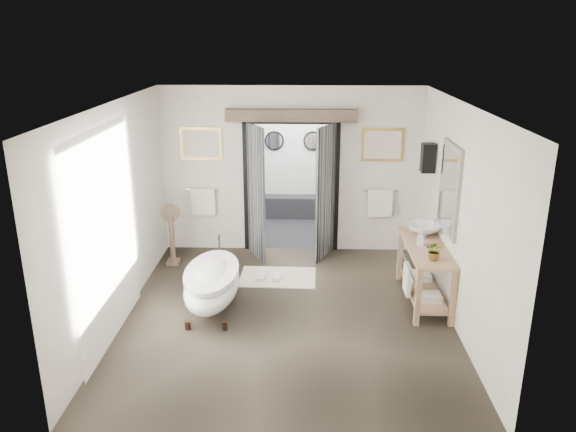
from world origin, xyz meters
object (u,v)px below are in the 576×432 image
Objects in this scene: vanity at (423,269)px; rug at (278,277)px; basin at (424,230)px; clawfoot_tub at (212,283)px.

vanity is 1.33× the size of rug.
vanity is 0.63m from basin.
clawfoot_tub is 1.39× the size of rug.
basin is at bearing -7.27° from rug.
clawfoot_tub is 3.02m from vanity.
rug is at bearing 161.36° from basin.
rug is at bearing 160.81° from vanity.
vanity is (3.00, 0.34, 0.11)m from clawfoot_tub.
basin reaches higher than rug.
basin is (2.21, -0.28, 0.93)m from rug.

